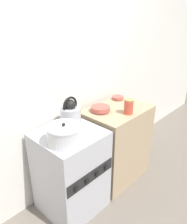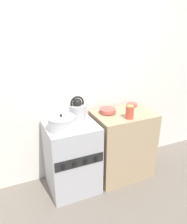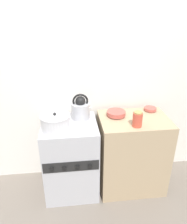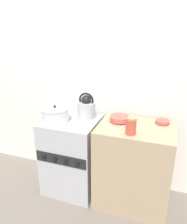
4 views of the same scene
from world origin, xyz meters
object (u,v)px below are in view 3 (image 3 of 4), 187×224
object	(u,v)px
kettle	(81,109)
cooking_pot	(55,122)
enamel_bowl	(116,113)
storage_jar	(137,119)
small_ceramic_bowl	(150,109)
stove	(71,158)

from	to	relation	value
kettle	cooking_pot	xyz separation A→B (m)	(-0.25, -0.21, -0.03)
enamel_bowl	storage_jar	world-z (taller)	storage_jar
enamel_bowl	small_ceramic_bowl	world-z (taller)	enamel_bowl
kettle	cooking_pot	bearing A→B (deg)	-140.03
stove	kettle	world-z (taller)	kettle
enamel_bowl	storage_jar	size ratio (longest dim) A/B	1.29
stove	cooking_pot	world-z (taller)	cooking_pot
stove	enamel_bowl	distance (m)	0.68
kettle	small_ceramic_bowl	size ratio (longest dim) A/B	2.04
cooking_pot	small_ceramic_bowl	bearing A→B (deg)	14.12
storage_jar	kettle	bearing A→B (deg)	151.53
cooking_pot	small_ceramic_bowl	world-z (taller)	cooking_pot
enamel_bowl	cooking_pot	bearing A→B (deg)	-164.49
stove	kettle	xyz separation A→B (m)	(0.13, 0.12, 0.52)
small_ceramic_bowl	cooking_pot	bearing A→B (deg)	-165.88
enamel_bowl	stove	bearing A→B (deg)	-171.10
enamel_bowl	small_ceramic_bowl	xyz separation A→B (m)	(0.40, 0.08, -0.01)
stove	cooking_pot	size ratio (longest dim) A/B	3.03
enamel_bowl	storage_jar	distance (m)	0.29
storage_jar	stove	bearing A→B (deg)	165.81
stove	kettle	size ratio (longest dim) A/B	3.08
cooking_pot	kettle	bearing A→B (deg)	39.97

